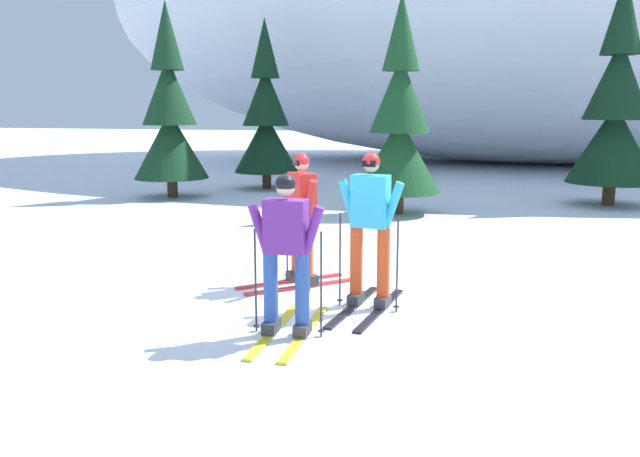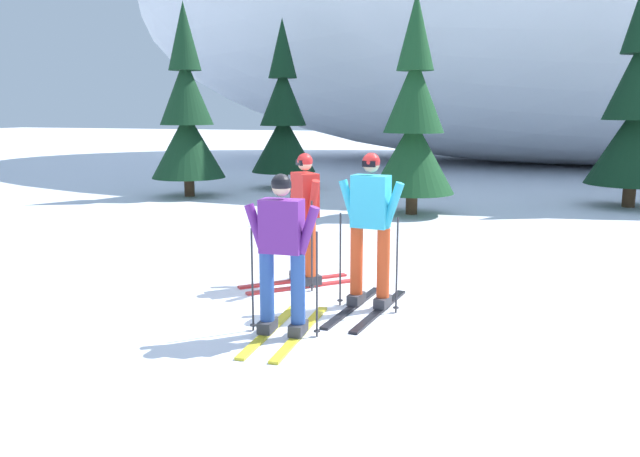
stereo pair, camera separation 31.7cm
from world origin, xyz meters
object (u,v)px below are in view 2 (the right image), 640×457
(skier_purple_jacket, at_px, (282,253))
(pine_tree_far_right, at_px, (636,110))
(pine_tree_far_left, at_px, (187,117))
(pine_tree_center_left, at_px, (283,119))
(pine_tree_center_right, at_px, (414,124))
(skier_red_jacket, at_px, (305,217))
(skier_cyan_jacket, at_px, (370,228))

(skier_purple_jacket, height_order, pine_tree_far_right, pine_tree_far_right)
(pine_tree_far_left, height_order, pine_tree_center_left, pine_tree_far_left)
(pine_tree_far_right, bearing_deg, skier_purple_jacket, -112.54)
(skier_purple_jacket, xyz_separation_m, pine_tree_center_right, (-0.20, 8.24, 1.13))
(skier_red_jacket, height_order, skier_purple_jacket, skier_red_jacket)
(skier_cyan_jacket, relative_size, pine_tree_center_right, 0.38)
(pine_tree_center_left, bearing_deg, skier_cyan_jacket, -63.34)
(pine_tree_center_left, distance_m, pine_tree_far_right, 9.29)
(skier_red_jacket, height_order, pine_tree_center_right, pine_tree_center_right)
(skier_cyan_jacket, bearing_deg, skier_red_jacket, 145.46)
(skier_red_jacket, distance_m, pine_tree_far_left, 9.55)
(skier_purple_jacket, xyz_separation_m, pine_tree_center_left, (-4.70, 11.79, 1.16))
(skier_red_jacket, bearing_deg, skier_purple_jacket, -76.61)
(pine_tree_center_left, height_order, pine_tree_far_right, pine_tree_far_right)
(pine_tree_center_right, relative_size, pine_tree_far_right, 0.87)
(pine_tree_far_left, xyz_separation_m, pine_tree_far_right, (10.99, 1.66, 0.17))
(skier_cyan_jacket, distance_m, pine_tree_center_left, 11.89)
(skier_red_jacket, bearing_deg, pine_tree_far_right, 60.92)
(skier_cyan_jacket, height_order, pine_tree_far_right, pine_tree_far_right)
(skier_purple_jacket, xyz_separation_m, pine_tree_far_right, (4.55, 10.96, 1.41))
(pine_tree_center_right, bearing_deg, pine_tree_center_left, 141.70)
(skier_purple_jacket, distance_m, pine_tree_center_left, 12.75)
(skier_cyan_jacket, bearing_deg, pine_tree_far_right, 68.04)
(skier_red_jacket, xyz_separation_m, pine_tree_center_right, (0.26, 6.29, 1.08))
(skier_red_jacket, bearing_deg, pine_tree_far_left, 129.11)
(skier_red_jacket, height_order, pine_tree_center_left, pine_tree_center_left)
(skier_cyan_jacket, height_order, skier_red_jacket, skier_cyan_jacket)
(pine_tree_far_left, relative_size, pine_tree_center_left, 1.04)
(skier_cyan_jacket, distance_m, pine_tree_far_left, 10.80)
(skier_red_jacket, relative_size, pine_tree_far_left, 0.35)
(skier_cyan_jacket, bearing_deg, pine_tree_far_left, 131.08)
(pine_tree_far_left, height_order, pine_tree_center_right, pine_tree_far_left)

